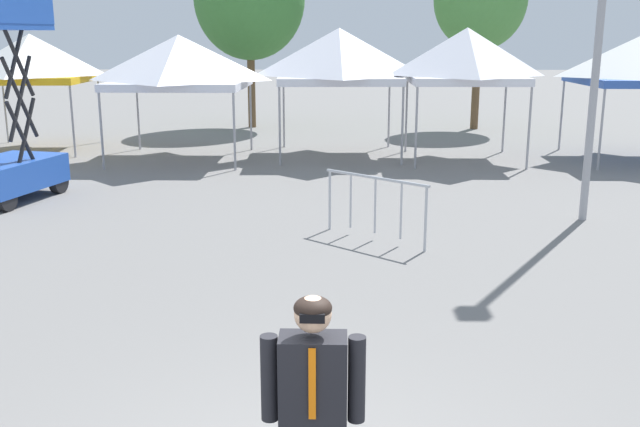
# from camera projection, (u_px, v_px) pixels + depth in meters

# --- Properties ---
(canopy_tent_far_right) EXTENTS (3.30, 3.30, 3.37)m
(canopy_tent_far_right) POSITION_uv_depth(u_px,v_px,m) (31.00, 58.00, 20.81)
(canopy_tent_far_right) COLOR #9E9EA3
(canopy_tent_far_right) RESTS_ON ground
(canopy_tent_behind_right) EXTENTS (3.55, 3.55, 3.34)m
(canopy_tent_behind_right) POSITION_uv_depth(u_px,v_px,m) (179.00, 62.00, 19.17)
(canopy_tent_behind_right) COLOR #9E9EA3
(canopy_tent_behind_right) RESTS_ON ground
(canopy_tent_center) EXTENTS (3.47, 3.47, 3.52)m
(canopy_tent_center) POSITION_uv_depth(u_px,v_px,m) (339.00, 56.00, 19.72)
(canopy_tent_center) COLOR #9E9EA3
(canopy_tent_center) RESTS_ON ground
(canopy_tent_behind_center) EXTENTS (3.00, 3.00, 3.52)m
(canopy_tent_behind_center) POSITION_uv_depth(u_px,v_px,m) (466.00, 56.00, 19.00)
(canopy_tent_behind_center) COLOR #9E9EA3
(canopy_tent_behind_center) RESTS_ON ground
(scissor_lift) EXTENTS (1.89, 2.56, 4.08)m
(scissor_lift) POSITION_uv_depth(u_px,v_px,m) (3.00, 141.00, 14.53)
(scissor_lift) COLOR black
(scissor_lift) RESTS_ON ground
(person_foreground) EXTENTS (0.65, 0.26, 1.78)m
(person_foreground) POSITION_uv_depth(u_px,v_px,m) (313.00, 409.00, 4.47)
(person_foreground) COLOR #33384C
(person_foreground) RESTS_ON ground
(crowd_barrier_by_lift) EXTENTS (1.62, 1.42, 1.08)m
(crowd_barrier_by_lift) POSITION_uv_depth(u_px,v_px,m) (375.00, 196.00, 11.75)
(crowd_barrier_by_lift) COLOR #B7BABF
(crowd_barrier_by_lift) RESTS_ON ground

